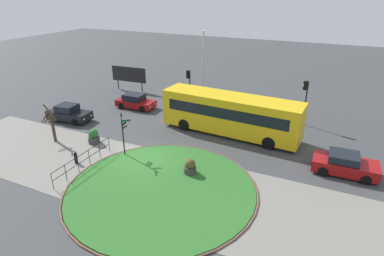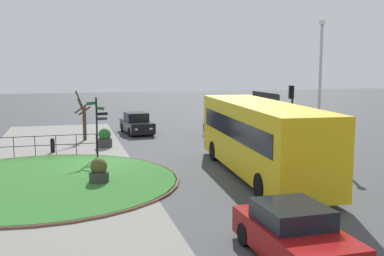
{
  "view_description": "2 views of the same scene",
  "coord_description": "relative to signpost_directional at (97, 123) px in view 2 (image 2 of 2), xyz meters",
  "views": [
    {
      "loc": [
        11.55,
        -16.48,
        11.17
      ],
      "look_at": [
        2.48,
        2.84,
        1.74
      ],
      "focal_mm": 29.81,
      "sensor_mm": 36.0,
      "label": 1
    },
    {
      "loc": [
        23.43,
        -1.5,
        5.01
      ],
      "look_at": [
        3.51,
        3.74,
        2.19
      ],
      "focal_mm": 44.01,
      "sensor_mm": 36.0,
      "label": 2
    }
  ],
  "objects": [
    {
      "name": "ground",
      "position": [
        1.49,
        0.07,
        -1.94
      ],
      "size": [
        120.0,
        120.0,
        0.0
      ],
      "primitive_type": "plane",
      "color": "#3D3F42"
    },
    {
      "name": "sidewalk_paving",
      "position": [
        1.49,
        -2.14,
        -1.93
      ],
      "size": [
        32.0,
        7.58,
        0.02
      ],
      "primitive_type": "cube",
      "color": "gray",
      "rests_on": "ground"
    },
    {
      "name": "grass_island",
      "position": [
        4.54,
        -2.61,
        -1.89
      ],
      "size": [
        11.31,
        11.31,
        0.1
      ],
      "primitive_type": "cylinder",
      "color": "#2D6B28",
      "rests_on": "ground"
    },
    {
      "name": "grass_kerb_ring",
      "position": [
        4.54,
        -2.61,
        -1.88
      ],
      "size": [
        11.62,
        11.62,
        0.11
      ],
      "primitive_type": "torus",
      "color": "brown",
      "rests_on": "ground"
    },
    {
      "name": "signpost_directional",
      "position": [
        0.0,
        0.0,
        0.0
      ],
      "size": [
        0.6,
        1.1,
        3.28
      ],
      "color": "black",
      "rests_on": "ground"
    },
    {
      "name": "bollard_foreground",
      "position": [
        -2.4,
        -2.39,
        -1.5
      ],
      "size": [
        0.24,
        0.24,
        0.85
      ],
      "color": "black",
      "rests_on": "ground"
    },
    {
      "name": "railing_grass_edge",
      "position": [
        -1.36,
        -2.72,
        -1.21
      ],
      "size": [
        0.14,
        5.44,
        1.15
      ],
      "rotation": [
        0.0,
        0.0,
        4.73
      ],
      "color": "black",
      "rests_on": "ground"
    },
    {
      "name": "bus_yellow",
      "position": [
        5.6,
        6.8,
        -0.18
      ],
      "size": [
        11.56,
        3.31,
        3.27
      ],
      "rotation": [
        0.0,
        0.0,
        3.08
      ],
      "color": "yellow",
      "rests_on": "ground"
    },
    {
      "name": "car_near_lane",
      "position": [
        -8.57,
        3.27,
        -1.25
      ],
      "size": [
        4.08,
        2.07,
        1.51
      ],
      "rotation": [
        0.0,
        0.0,
        0.09
      ],
      "color": "black",
      "rests_on": "ground"
    },
    {
      "name": "car_far_lane",
      "position": [
        14.39,
        4.05,
        -1.27
      ],
      "size": [
        4.05,
        1.99,
        1.42
      ],
      "rotation": [
        0.0,
        0.0,
        0.03
      ],
      "color": "maroon",
      "rests_on": "ground"
    },
    {
      "name": "car_trailing",
      "position": [
        -5.04,
        8.68,
        -1.27
      ],
      "size": [
        3.98,
        1.86,
        1.43
      ],
      "rotation": [
        0.0,
        0.0,
        0.03
      ],
      "color": "maroon",
      "rests_on": "ground"
    },
    {
      "name": "traffic_light_near",
      "position": [
        -0.33,
        11.29,
        0.8
      ],
      "size": [
        0.49,
        0.29,
        3.74
      ],
      "rotation": [
        0.0,
        0.0,
        3.0
      ],
      "color": "black",
      "rests_on": "ground"
    },
    {
      "name": "lamppost_tall",
      "position": [
        0.67,
        12.55,
        2.06
      ],
      "size": [
        0.32,
        0.32,
        7.41
      ],
      "color": "#B7B7BC",
      "rests_on": "ground"
    },
    {
      "name": "billboard_left",
      "position": [
        -9.13,
        13.5,
        -0.07
      ],
      "size": [
        4.47,
        0.39,
        2.78
      ],
      "rotation": [
        0.0,
        0.0,
        0.06
      ],
      "color": "black",
      "rests_on": "ground"
    },
    {
      "name": "planter_near_signpost",
      "position": [
        -3.4,
        0.6,
        -1.41
      ],
      "size": [
        0.88,
        0.88,
        1.16
      ],
      "color": "#383838",
      "rests_on": "ground"
    },
    {
      "name": "planter_kerbside",
      "position": [
        5.34,
        -0.3,
        -1.43
      ],
      "size": [
        0.82,
        0.82,
        1.1
      ],
      "color": "#383838",
      "rests_on": "ground"
    },
    {
      "name": "street_tree_bare",
      "position": [
        -6.42,
        -0.51,
        -0.47
      ],
      "size": [
        1.21,
        1.09,
        3.28
      ],
      "color": "#423323",
      "rests_on": "ground"
    }
  ]
}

